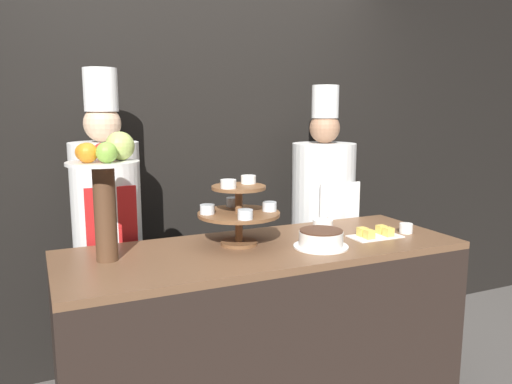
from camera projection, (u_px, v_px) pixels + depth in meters
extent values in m
cube|color=black|center=(201.00, 142.00, 3.19)|extent=(10.00, 0.06, 2.80)
cube|color=black|center=(264.00, 342.00, 2.49)|extent=(1.93, 0.70, 0.92)
cube|color=brown|center=(265.00, 250.00, 2.41)|extent=(1.93, 0.70, 0.03)
cylinder|color=brown|center=(239.00, 243.00, 2.43)|extent=(0.18, 0.18, 0.02)
cylinder|color=brown|center=(239.00, 215.00, 2.41)|extent=(0.04, 0.04, 0.29)
cylinder|color=brown|center=(239.00, 214.00, 2.41)|extent=(0.40, 0.40, 0.02)
cylinder|color=brown|center=(239.00, 187.00, 2.39)|extent=(0.26, 0.26, 0.02)
cylinder|color=silver|center=(269.00, 206.00, 2.44)|extent=(0.07, 0.07, 0.04)
cylinder|color=beige|center=(269.00, 208.00, 2.44)|extent=(0.06, 0.06, 0.03)
cylinder|color=silver|center=(233.00, 202.00, 2.55)|extent=(0.07, 0.07, 0.04)
cylinder|color=gold|center=(233.00, 203.00, 2.55)|extent=(0.06, 0.06, 0.03)
cylinder|color=silver|center=(207.00, 209.00, 2.37)|extent=(0.07, 0.07, 0.04)
cylinder|color=red|center=(207.00, 211.00, 2.37)|extent=(0.06, 0.06, 0.03)
cylinder|color=silver|center=(245.00, 214.00, 2.26)|extent=(0.07, 0.07, 0.04)
cylinder|color=green|center=(245.00, 216.00, 2.26)|extent=(0.06, 0.06, 0.03)
cylinder|color=white|center=(248.00, 179.00, 2.46)|extent=(0.07, 0.07, 0.04)
cylinder|color=white|center=(228.00, 184.00, 2.31)|extent=(0.07, 0.07, 0.04)
cylinder|color=brown|center=(105.00, 213.00, 2.15)|extent=(0.09, 0.09, 0.42)
cylinder|color=white|center=(103.00, 163.00, 2.11)|extent=(0.31, 0.31, 0.01)
sphere|color=#ADC160|center=(120.00, 146.00, 2.14)|extent=(0.12, 0.12, 0.12)
sphere|color=red|center=(102.00, 151.00, 2.18)|extent=(0.07, 0.07, 0.07)
sphere|color=orange|center=(84.00, 152.00, 2.11)|extent=(0.08, 0.08, 0.08)
sphere|color=orange|center=(87.00, 153.00, 2.04)|extent=(0.08, 0.08, 0.08)
sphere|color=#84B742|center=(107.00, 153.00, 2.04)|extent=(0.09, 0.09, 0.09)
cylinder|color=white|center=(321.00, 246.00, 2.39)|extent=(0.26, 0.26, 0.01)
cylinder|color=white|center=(321.00, 238.00, 2.38)|extent=(0.21, 0.21, 0.07)
cylinder|color=#472819|center=(321.00, 231.00, 2.37)|extent=(0.21, 0.21, 0.01)
cylinder|color=white|center=(406.00, 228.00, 2.65)|extent=(0.07, 0.07, 0.05)
cube|color=white|center=(375.00, 236.00, 2.57)|extent=(0.27, 0.14, 0.01)
cube|color=#EFCC56|center=(369.00, 234.00, 2.52)|extent=(0.04, 0.04, 0.04)
cube|color=#EFCC56|center=(388.00, 232.00, 2.57)|extent=(0.04, 0.04, 0.04)
cube|color=#EFCC56|center=(362.00, 232.00, 2.57)|extent=(0.04, 0.04, 0.04)
cube|color=#EFCC56|center=(381.00, 229.00, 2.62)|extent=(0.04, 0.04, 0.04)
cylinder|color=white|center=(323.00, 224.00, 2.77)|extent=(0.11, 0.11, 0.04)
cylinder|color=#BCBCC1|center=(328.00, 211.00, 2.78)|extent=(0.05, 0.01, 0.11)
cube|color=black|center=(113.00, 324.00, 2.74)|extent=(0.27, 0.15, 0.89)
cylinder|color=white|center=(106.00, 195.00, 2.62)|extent=(0.36, 0.36, 0.55)
cube|color=red|center=(112.00, 222.00, 2.49)|extent=(0.25, 0.01, 0.35)
sphere|color=#DBB28E|center=(102.00, 124.00, 2.56)|extent=(0.19, 0.19, 0.19)
cylinder|color=white|center=(101.00, 90.00, 2.53)|extent=(0.17, 0.17, 0.22)
cube|color=#28282D|center=(321.00, 294.00, 3.29)|extent=(0.30, 0.17, 0.81)
cylinder|color=silver|center=(323.00, 190.00, 3.18)|extent=(0.40, 0.40, 0.59)
cube|color=white|center=(339.00, 214.00, 3.02)|extent=(0.28, 0.01, 0.38)
sphere|color=#A37556|center=(325.00, 128.00, 3.11)|extent=(0.19, 0.19, 0.19)
cylinder|color=white|center=(325.00, 102.00, 3.08)|extent=(0.17, 0.17, 0.20)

